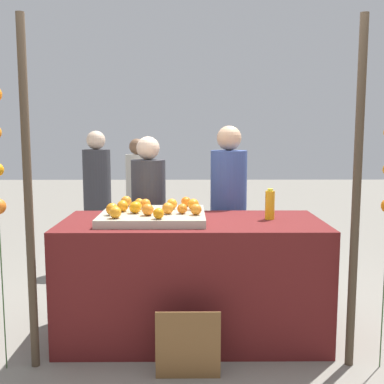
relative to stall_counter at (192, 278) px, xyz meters
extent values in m
plane|color=gray|center=(0.00, 0.00, -0.46)|extent=(24.00, 24.00, 0.00)
cube|color=#5B1919|center=(0.00, 0.00, 0.00)|extent=(2.00, 0.90, 0.92)
cube|color=#B2AD99|center=(-0.30, 0.02, 0.49)|extent=(0.79, 0.71, 0.06)
sphere|color=orange|center=(-0.33, -0.12, 0.56)|extent=(0.09, 0.09, 0.09)
sphere|color=orange|center=(0.01, 0.12, 0.56)|extent=(0.09, 0.09, 0.09)
sphere|color=orange|center=(-0.18, -0.06, 0.56)|extent=(0.09, 0.09, 0.09)
sphere|color=orange|center=(-0.24, -0.26, 0.56)|extent=(0.08, 0.08, 0.08)
sphere|color=orange|center=(-0.43, 0.06, 0.56)|extent=(0.08, 0.08, 0.08)
sphere|color=orange|center=(-0.54, 0.05, 0.56)|extent=(0.09, 0.09, 0.09)
sphere|color=orange|center=(-0.55, -0.24, 0.56)|extent=(0.09, 0.09, 0.09)
sphere|color=orange|center=(-0.05, 0.31, 0.56)|extent=(0.08, 0.08, 0.08)
sphere|color=orange|center=(-0.43, 0.24, 0.56)|extent=(0.08, 0.08, 0.08)
sphere|color=orange|center=(0.03, -0.10, 0.56)|extent=(0.08, 0.08, 0.08)
sphere|color=orange|center=(-0.07, -0.05, 0.56)|extent=(0.08, 0.08, 0.08)
sphere|color=orange|center=(-0.54, 0.30, 0.56)|extent=(0.09, 0.09, 0.09)
sphere|color=orange|center=(-0.16, 0.16, 0.56)|extent=(0.08, 0.08, 0.08)
sphere|color=orange|center=(-0.55, 0.16, 0.56)|extent=(0.07, 0.07, 0.07)
sphere|color=orange|center=(-0.60, -0.10, 0.56)|extent=(0.09, 0.09, 0.09)
sphere|color=orange|center=(-0.43, -0.03, 0.57)|extent=(0.09, 0.09, 0.09)
sphere|color=orange|center=(-0.37, 0.16, 0.56)|extent=(0.08, 0.08, 0.08)
cylinder|color=gold|center=(0.60, 0.04, 0.57)|extent=(0.07, 0.07, 0.22)
cylinder|color=yellow|center=(0.60, 0.04, 0.69)|extent=(0.04, 0.04, 0.02)
cube|color=brown|center=(-0.03, -0.66, -0.24)|extent=(0.42, 0.01, 0.46)
cube|color=black|center=(-0.03, -0.65, -0.24)|extent=(0.40, 0.02, 0.44)
cylinder|color=#333338|center=(-0.39, 0.68, 0.21)|extent=(0.31, 0.31, 1.34)
sphere|color=beige|center=(-0.39, 0.68, 0.99)|extent=(0.21, 0.21, 0.21)
cylinder|color=#384C8C|center=(0.34, 0.69, 0.25)|extent=(0.33, 0.33, 1.43)
sphere|color=tan|center=(0.34, 0.69, 1.08)|extent=(0.22, 0.22, 0.22)
cylinder|color=#333338|center=(-1.10, 1.91, 0.24)|extent=(0.32, 0.32, 1.39)
sphere|color=beige|center=(-1.10, 1.91, 1.04)|extent=(0.22, 0.22, 0.22)
cylinder|color=beige|center=(-0.68, 2.45, 0.19)|extent=(0.30, 0.30, 1.30)
sphere|color=brown|center=(-0.68, 2.45, 0.95)|extent=(0.20, 0.20, 0.20)
cylinder|color=#473828|center=(-1.08, -0.49, 0.71)|extent=(0.06, 0.06, 2.34)
cylinder|color=#473828|center=(1.08, -0.49, 0.71)|extent=(0.06, 0.06, 2.34)
camera|label=1|loc=(-0.03, -3.52, 1.13)|focal=43.63mm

